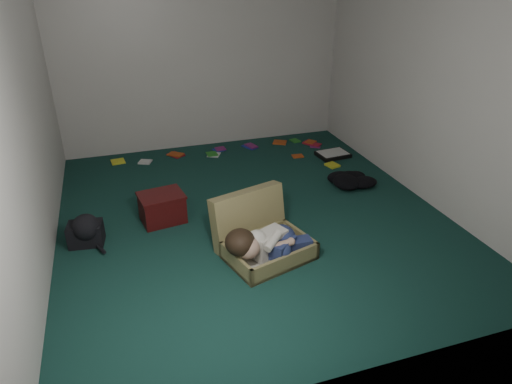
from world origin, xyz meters
TOP-DOWN VIEW (x-y plane):
  - floor at (0.00, 0.00)m, footprint 4.50×4.50m
  - wall_back at (0.00, 2.25)m, footprint 4.50×0.00m
  - wall_front at (0.00, -2.25)m, footprint 4.50×0.00m
  - wall_left at (-2.00, 0.00)m, footprint 0.00×4.50m
  - wall_right at (2.00, 0.00)m, footprint 0.00×4.50m
  - suitcase at (-0.13, -0.68)m, footprint 0.93×0.91m
  - person at (-0.13, -0.88)m, footprint 0.84×0.42m
  - maroon_bin at (-0.93, 0.17)m, footprint 0.50×0.42m
  - backpack at (-1.70, -0.04)m, footprint 0.44×0.37m
  - clothing_pile at (1.41, 0.35)m, footprint 0.55×0.50m
  - paper_tray at (1.59, 1.23)m, footprint 0.46×0.36m
  - book_scatter at (0.58, 1.72)m, footprint 3.18×1.26m

SIDE VIEW (x-z plane):
  - floor at x=0.00m, z-range 0.00..0.00m
  - book_scatter at x=0.58m, z-range 0.00..0.02m
  - paper_tray at x=1.59m, z-range 0.00..0.06m
  - clothing_pile at x=1.41m, z-range 0.00..0.15m
  - backpack at x=-1.70m, z-range 0.00..0.24m
  - maroon_bin at x=-0.93m, z-range 0.00..0.31m
  - suitcase at x=-0.13m, z-range -0.11..0.44m
  - person at x=-0.13m, z-range 0.04..0.38m
  - wall_back at x=0.00m, z-range -0.95..3.55m
  - wall_front at x=0.00m, z-range -0.95..3.55m
  - wall_left at x=-2.00m, z-range -0.95..3.55m
  - wall_right at x=2.00m, z-range -0.95..3.55m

